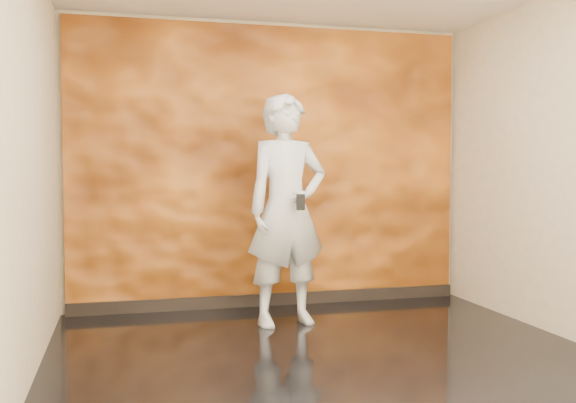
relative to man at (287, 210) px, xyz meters
The scene contains 5 objects.
room 1.22m from the man, 87.82° to the right, with size 4.02×4.02×2.81m.
feature_wall 0.89m from the man, 86.89° to the left, with size 3.90×0.06×2.75m, color orange.
baseboard 1.22m from the man, 86.73° to the left, with size 3.90×0.04×0.12m, color black.
man is the anchor object (origin of this frame).
phone 0.28m from the man, 79.46° to the right, with size 0.07×0.01×0.14m, color black.
Camera 1 is at (-1.43, -4.23, 1.37)m, focal length 40.00 mm.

